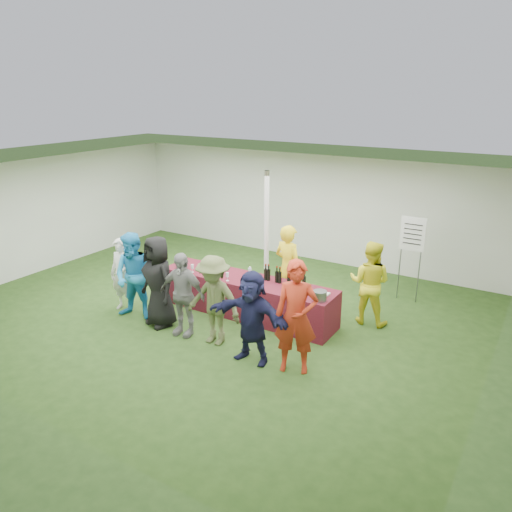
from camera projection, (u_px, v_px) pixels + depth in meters
The scene contains 18 objects.
ground at pixel (214, 312), 9.96m from camera, with size 60.00×60.00×0.00m, color #284719.
tent at pixel (267, 236), 10.25m from camera, with size 10.00×10.00×10.00m.
serving_table at pixel (247, 297), 9.74m from camera, with size 3.60×0.80×0.75m, color maroon.
wine_bottles at pixel (283, 277), 9.35m from camera, with size 0.87×0.12×0.32m.
wine_glasses at pixel (217, 272), 9.63m from camera, with size 2.79×0.11×0.16m.
water_bottle at pixel (250, 273), 9.64m from camera, with size 0.07×0.07×0.23m.
bar_towel at pixel (322, 294), 8.88m from camera, with size 0.25×0.18×0.03m, color white.
dump_bucket at pixel (320, 296), 8.60m from camera, with size 0.24×0.24×0.18m, color slate.
wine_list_sign at pixel (412, 240), 10.09m from camera, with size 0.50×0.03×1.80m.
staff_pourer at pixel (288, 268), 9.79m from camera, with size 0.64×0.42×1.76m, color yellow.
staff_back at pixel (370, 283), 9.28m from camera, with size 0.78×0.61×1.61m, color yellow.
customer_0 at pixel (122, 275), 9.84m from camera, with size 0.54×0.36×1.49m, color silver.
customer_1 at pixel (135, 276), 9.46m from camera, with size 0.82×0.64×1.70m, color #208DCA.
customer_2 at pixel (158, 281), 9.17m from camera, with size 0.85×0.55×1.73m, color black.
customer_3 at pixel (182, 294), 8.84m from camera, with size 0.91×0.38×1.55m, color gray.
customer_4 at pixel (214, 300), 8.51m from camera, with size 1.04×0.60×1.60m, color #505931.
customer_5 at pixel (252, 317), 7.96m from camera, with size 1.44×0.46×1.55m, color #17193A.
customer_6 at pixel (296, 317), 7.63m from camera, with size 0.67×0.44×1.83m, color #A62814.
Camera 1 is at (5.46, -7.30, 4.24)m, focal length 35.00 mm.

